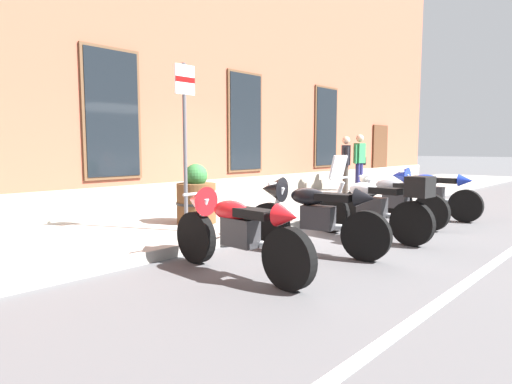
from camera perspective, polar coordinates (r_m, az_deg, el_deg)
The scene contains 13 objects.
ground_plane at distance 7.86m, azimuth 5.86°, elevation -4.86°, with size 140.00×140.00×0.00m, color #4C4C4F.
sidewalk at distance 8.87m, azimuth -2.40°, elevation -3.10°, with size 31.80×3.18×0.15m, color gray.
lane_stripe at distance 6.52m, azimuth 29.25°, elevation -7.77°, with size 31.80×0.12×0.01m, color silver.
brick_pub_facade at distance 13.64m, azimuth -20.22°, elevation 18.12°, with size 25.80×8.08×8.89m.
motorcycle_red_sport at distance 5.02m, azimuth -3.13°, elevation -4.67°, with size 0.62×2.18×0.98m.
motorcycle_black_sport at distance 6.04m, azimuth 7.02°, elevation -2.69°, with size 0.66×2.10×1.04m.
motorcycle_silver_touring at distance 7.10m, azimuth 15.37°, elevation -1.67°, with size 0.62×2.12×1.33m.
motorcycle_grey_naked at distance 8.47m, azimuth 17.43°, elevation -1.07°, with size 0.62×2.08×0.94m.
motorcycle_blue_sport at distance 9.62m, azimuth 21.43°, elevation 0.13°, with size 0.62×2.03×1.04m.
pedestrian_dark_jacket at distance 12.72m, azimuth 11.68°, elevation 3.93°, with size 0.54×0.50×1.62m.
pedestrian_striped_shirt at distance 13.47m, azimuth 13.43°, elevation 4.20°, with size 0.66×0.23×1.69m.
parking_sign at distance 6.81m, azimuth -9.30°, elevation 8.75°, with size 0.36×0.07×2.58m.
barrel_planter at distance 7.60m, azimuth -7.83°, elevation -0.87°, with size 0.71×0.71×1.03m.
Camera 1 is at (-6.20, -4.61, 1.46)m, focal length 30.50 mm.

